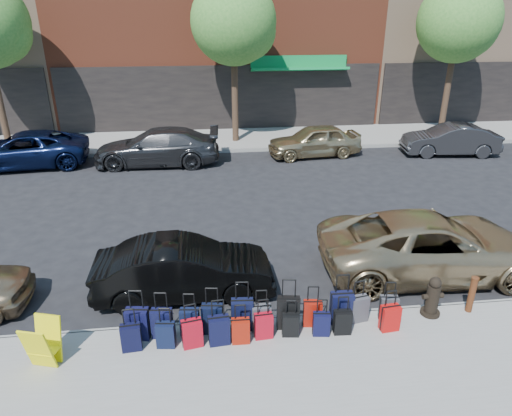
{
  "coord_description": "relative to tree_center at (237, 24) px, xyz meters",
  "views": [
    {
      "loc": [
        -1.05,
        -12.16,
        6.02
      ],
      "look_at": [
        0.21,
        -1.5,
        1.33
      ],
      "focal_mm": 32.0,
      "sensor_mm": 36.0,
      "label": 1
    }
  ],
  "objects": [
    {
      "name": "ground",
      "position": [
        -0.64,
        -9.5,
        -5.41
      ],
      "size": [
        120.0,
        120.0,
        0.0
      ],
      "primitive_type": "plane",
      "color": "black",
      "rests_on": "ground"
    },
    {
      "name": "sidewalk_near",
      "position": [
        -0.64,
        -16.0,
        -5.34
      ],
      "size": [
        60.0,
        4.0,
        0.15
      ],
      "primitive_type": "cube",
      "color": "gray",
      "rests_on": "ground"
    },
    {
      "name": "sidewalk_far",
      "position": [
        -0.64,
        0.5,
        -5.34
      ],
      "size": [
        60.0,
        4.0,
        0.15
      ],
      "primitive_type": "cube",
      "color": "gray",
      "rests_on": "ground"
    },
    {
      "name": "curb_near",
      "position": [
        -0.64,
        -13.98,
        -5.34
      ],
      "size": [
        60.0,
        0.08,
        0.15
      ],
      "primitive_type": "cube",
      "color": "gray",
      "rests_on": "ground"
    },
    {
      "name": "curb_far",
      "position": [
        -0.64,
        -1.52,
        -5.34
      ],
      "size": [
        60.0,
        0.08,
        0.15
      ],
      "primitive_type": "cube",
      "color": "gray",
      "rests_on": "ground"
    },
    {
      "name": "tree_center",
      "position": [
        0.0,
        0.0,
        0.0
      ],
      "size": [
        3.8,
        3.8,
        7.27
      ],
      "color": "black",
      "rests_on": "sidewalk_far"
    },
    {
      "name": "tree_right",
      "position": [
        10.5,
        0.0,
        0.0
      ],
      "size": [
        3.8,
        3.8,
        7.27
      ],
      "color": "black",
      "rests_on": "sidewalk_far"
    },
    {
      "name": "suitcase_front_0",
      "position": [
        -3.12,
        -14.31,
        -4.94
      ],
      "size": [
        0.46,
        0.29,
        1.04
      ],
      "rotation": [
        0.0,
        0.0,
        -0.13
      ],
      "color": "black",
      "rests_on": "sidewalk_near"
    },
    {
      "name": "suitcase_front_1",
      "position": [
        -2.66,
        -14.32,
        -4.96
      ],
      "size": [
        0.42,
        0.27,
        0.97
      ],
      "rotation": [
        0.0,
        0.0,
        -0.13
      ],
      "color": "black",
      "rests_on": "sidewalk_near"
    },
    {
      "name": "suitcase_front_2",
      "position": [
        -2.13,
        -14.3,
        -4.98
      ],
      "size": [
        0.39,
        0.24,
        0.89
      ],
      "rotation": [
        0.0,
        0.0,
        -0.12
      ],
      "color": "black",
      "rests_on": "sidewalk_near"
    },
    {
      "name": "suitcase_front_3",
      "position": [
        -1.69,
        -14.3,
        -4.95
      ],
      "size": [
        0.43,
        0.28,
        0.98
      ],
      "rotation": [
        0.0,
        0.0,
        -0.13
      ],
      "color": "black",
      "rests_on": "sidewalk_near"
    },
    {
      "name": "suitcase_front_4",
      "position": [
        -1.09,
        -14.25,
        -4.94
      ],
      "size": [
        0.45,
        0.27,
        1.04
      ],
      "rotation": [
        0.0,
        0.0,
        -0.07
      ],
      "color": "black",
      "rests_on": "sidewalk_near"
    },
    {
      "name": "suitcase_front_5",
      "position": [
        -0.72,
        -14.35,
        -4.98
      ],
      "size": [
        0.38,
        0.22,
        0.89
      ],
      "rotation": [
        0.0,
        0.0,
        -0.04
      ],
      "color": "#3E3E44",
      "rests_on": "sidewalk_near"
    },
    {
      "name": "suitcase_front_6",
      "position": [
        -0.18,
        -14.32,
        -4.92
      ],
      "size": [
        0.48,
        0.31,
        1.08
      ],
      "rotation": [
        0.0,
        0.0,
        -0.16
      ],
      "color": "black",
      "rests_on": "sidewalk_near"
    },
    {
      "name": "suitcase_front_7",
      "position": [
        0.32,
        -14.31,
        -4.99
      ],
      "size": [
        0.39,
        0.24,
        0.88
      ],
      "rotation": [
        0.0,
        0.0,
        -0.12
      ],
      "color": "maroon",
      "rests_on": "sidewalk_near"
    },
    {
      "name": "suitcase_front_8",
      "position": [
        0.92,
        -14.28,
        -4.93
      ],
      "size": [
        0.45,
        0.25,
        1.07
      ],
      "rotation": [
        0.0,
        0.0,
        -0.02
      ],
      "color": "black",
      "rests_on": "sidewalk_near"
    },
    {
      "name": "suitcase_front_9",
      "position": [
        1.28,
        -14.28,
        -4.98
      ],
      "size": [
        0.41,
        0.27,
        0.9
      ],
      "rotation": [
        0.0,
        0.0,
        0.19
      ],
      "color": "#3B3B40",
      "rests_on": "sidewalk_near"
    },
    {
      "name": "suitcase_front_10",
      "position": [
        1.9,
        -14.32,
        -4.99
      ],
      "size": [
        0.38,
        0.25,
        0.86
      ],
      "rotation": [
        0.0,
        0.0,
        -0.15
      ],
      "color": "#38383D",
      "rests_on": "sidewalk_near"
    },
    {
      "name": "suitcase_back_0",
      "position": [
        -3.21,
        -14.63,
        -4.99
      ],
      "size": [
        0.38,
        0.24,
        0.86
      ],
      "rotation": [
        0.0,
        0.0,
        0.09
      ],
      "color": "black",
      "rests_on": "sidewalk_near"
    },
    {
      "name": "suitcase_back_1",
      "position": [
        -2.57,
        -14.62,
        -5.0
      ],
      "size": [
        0.37,
        0.24,
        0.83
      ],
      "rotation": [
        0.0,
        0.0,
        -0.12
      ],
      "color": "black",
      "rests_on": "sidewalk_near"
    },
    {
      "name": "suitcase_back_2",
      "position": [
        -2.08,
        -14.66,
        -4.98
      ],
      "size": [
        0.41,
        0.29,
        0.9
      ],
      "rotation": [
        0.0,
        0.0,
        0.19
      ],
      "color": "#A10A19",
      "rests_on": "sidewalk_near"
    },
    {
      "name": "suitcase_back_3",
      "position": [
        -1.57,
        -14.65,
        -4.97
      ],
      "size": [
        0.41,
        0.26,
        0.94
      ],
      "rotation": [
        0.0,
        0.0,
        0.08
      ],
      "color": "black",
      "rests_on": "sidewalk_near"
    },
    {
      "name": "suitcase_back_4",
      "position": [
        -1.16,
        -14.67,
        -5.01
      ],
      "size": [
        0.35,
        0.21,
        0.82
      ],
      "rotation": [
        0.0,
        0.0,
        -0.02
      ],
      "color": "maroon",
      "rests_on": "sidewalk_near"
    },
    {
      "name": "suitcase_back_5",
      "position": [
        -0.71,
        -14.57,
        -5.0
      ],
      "size": [
        0.36,
        0.23,
        0.83
      ],
      "rotation": [
        0.0,
        0.0,
        0.08
      ],
      "color": "#A50A1A",
      "rests_on": "sidewalk_near"
    },
    {
      "name": "suitcase_back_6",
      "position": [
        -0.18,
        -14.58,
        -5.02
      ],
      "size": [
        0.34,
        0.23,
        0.77
      ],
      "rotation": [
        0.0,
        0.0,
        -0.12
      ],
      "color": "black",
      "rests_on": "sidewalk_near"
    },
    {
      "name": "suitcase_back_7",
      "position": [
        0.42,
        -14.63,
        -5.02
      ],
      "size": [
        0.35,
        0.23,
        0.78
      ],
      "rotation": [
        0.0,
        0.0,
        -0.13
      ],
      "color": "black",
      "rests_on": "sidewalk_near"
    },
    {
      "name": "suitcase_back_8",
      "position": [
        0.84,
        -14.63,
        -5.01
      ],
      "size": [
        0.35,
        0.22,
        0.81
      ],
      "rotation": [
        0.0,
        0.0,
        -0.06
      ],
      "color": "black",
      "rests_on": "sidewalk_near"
    },
    {
      "name": "suitcase_back_10",
      "position": [
        1.81,
        -14.64,
        -4.99
      ],
      "size": [
        0.39,
        0.25,
        0.87
      ],
      "rotation": [
        0.0,
        0.0,
        0.1
      ],
      "color": "#B40D0B",
      "rests_on": "sidewalk_near"
    },
    {
      "name": "fire_hydrant",
      "position": [
        2.86,
        -14.26,
        -4.85
      ],
      "size": [
        0.45,
        0.4,
        0.89
      ],
      "rotation": [
        0.0,
        0.0,
        0.03
      ],
      "color": "black",
      "rests_on": "sidewalk_near"
    },
    {
      "name": "bollard",
      "position": [
        3.72,
        -14.26,
        -4.84
      ],
      "size": [
        0.15,
        0.15,
        0.83
      ],
      "color": "#38190C",
      "rests_on": "sidewalk_near"
    },
    {
      "name": "display_rack",
      "position": [
        -4.68,
        -14.84,
        -4.83
      ],
      "size": [
        0.63,
        0.66,
        0.88
      ],
      "rotation": [
        0.0,
        0.0,
        -0.29
      ],
      "color": "yellow",
      "rests_on": "sidewalk_near"
    },
    {
      "name": "car_near_1",
      "position": [
        -2.26,
        -12.7,
        -4.75
      ],
      "size": [
        4.02,
        1.48,
        1.32
      ],
      "primitive_type": "imported",
      "rotation": [
        0.0,
        0.0,
        1.59
      ],
      "color": "black",
      "rests_on": "ground"
    },
    {
      "name": "car_near_2",
      "position": [
        3.69,
        -12.4,
        -4.66
      ],
      "size": [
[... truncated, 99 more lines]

